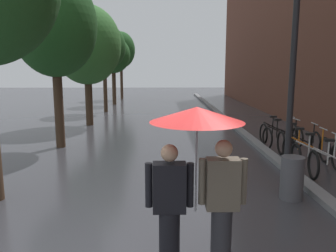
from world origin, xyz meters
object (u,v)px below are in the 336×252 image
Objects in this scene: parked_bicycle_1 at (317,156)px; street_lamp_post at (293,67)px; street_tree_1 at (54,25)px; street_tree_2 at (87,45)px; street_tree_3 at (104,47)px; street_tree_4 at (113,55)px; parked_bicycle_3 at (298,142)px; parked_bicycle_0 at (336,164)px; litter_bin at (292,178)px; street_tree_5 at (121,50)px; parked_bicycle_2 at (306,149)px; couple_under_umbrella at (197,165)px; parked_bicycle_4 at (283,137)px; parked_bicycle_5 at (278,133)px.

parked_bicycle_1 is 0.25× the size of street_lamp_post.
street_tree_2 is (0.03, 4.27, -0.33)m from street_tree_1.
street_tree_3 is at bearing 89.99° from street_tree_1.
street_tree_4 is 16.07m from parked_bicycle_3.
street_tree_1 is 1.05× the size of street_tree_2.
parked_bicycle_0 is 1.34× the size of litter_bin.
street_tree_5 is (-0.07, 8.33, 0.26)m from street_tree_3.
parked_bicycle_2 is at bearing 58.98° from street_lamp_post.
street_tree_2 is at bearing 124.51° from street_lamp_post.
street_tree_4 is at bearing 100.98° from couple_under_umbrella.
parked_bicycle_3 is (0.04, 2.29, 0.00)m from parked_bicycle_0.
street_tree_1 is 1.25× the size of street_lamp_post.
street_lamp_post reaches higher than litter_bin.
street_tree_3 is 4.49× the size of parked_bicycle_1.
parked_bicycle_0 is at bearing 29.11° from street_lamp_post.
parked_bicycle_1 is 2.27m from litter_bin.
street_tree_1 reaches higher than couple_under_umbrella.
street_tree_5 is at bearing 105.52° from street_lamp_post.
parked_bicycle_0 is at bearing -65.54° from street_tree_4.
parked_bicycle_1 is at bearing -69.83° from street_tree_5.
parked_bicycle_4 is (-0.15, 3.08, 0.00)m from parked_bicycle_0.
street_tree_5 is 2.59× the size of couple_under_umbrella.
street_tree_2 reaches higher than parked_bicycle_5.
street_tree_1 is at bearing 159.86° from parked_bicycle_1.
street_lamp_post reaches higher than parked_bicycle_5.
parked_bicycle_0 is at bearing -58.97° from street_tree_3.
litter_bin is (-1.33, -1.84, 0.05)m from parked_bicycle_1.
couple_under_umbrella is (3.80, -23.91, -2.56)m from street_tree_5.
parked_bicycle_4 is 0.26× the size of street_lamp_post.
parked_bicycle_4 is at bearing -61.19° from street_tree_4.
street_tree_2 reaches higher than street_lamp_post.
street_tree_4 is 18.07m from parked_bicycle_0.
parked_bicycle_3 and parked_bicycle_4 have the same top height.
street_tree_1 is 8.12m from litter_bin.
street_tree_1 reaches higher than street_lamp_post.
street_tree_3 is 4.32× the size of parked_bicycle_4.
street_tree_2 reaches higher than parked_bicycle_0.
street_lamp_post is (5.91, -21.27, -1.39)m from street_tree_5.
couple_under_umbrella is (3.71, -11.10, -2.11)m from street_tree_2.
street_tree_2 is 1.13× the size of street_tree_4.
parked_bicycle_2 is at bearing 54.82° from couple_under_umbrella.
street_lamp_post is (5.84, -12.94, -1.13)m from street_tree_3.
street_tree_1 is at bearing -90.37° from street_tree_2.
street_tree_4 is at bearing 114.46° from parked_bicycle_0.
street_tree_1 is 2.62× the size of couple_under_umbrella.
street_lamp_post is at bearing -65.71° from street_tree_3.
parked_bicycle_4 is 4.38m from litter_bin.
parked_bicycle_0 and parked_bicycle_4 have the same top height.
parked_bicycle_3 reaches higher than litter_bin.
parked_bicycle_4 is (-0.19, 0.79, 0.00)m from parked_bicycle_3.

